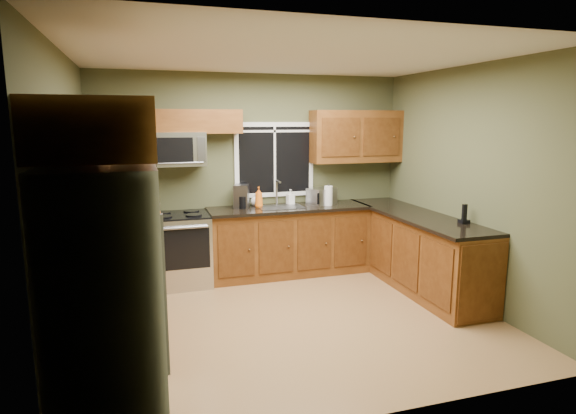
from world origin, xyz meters
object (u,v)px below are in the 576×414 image
range (179,249)px  microwave (175,149)px  refrigerator (107,299)px  cordless_phone (464,218)px  coffee_maker (242,197)px  soap_bottle_b (290,197)px  toaster_oven (322,196)px  soap_bottle_a (259,197)px  soap_bottle_c (255,200)px  paper_towel_roll (328,196)px  kettle (239,198)px

range → microwave: bearing=90.0°
refrigerator → cordless_phone: bearing=17.6°
microwave → refrigerator: bearing=-103.3°
refrigerator → microwave: microwave is taller
coffee_maker → soap_bottle_b: coffee_maker is taller
refrigerator → toaster_oven: (2.65, 2.84, 0.15)m
cordless_phone → microwave: bearing=150.3°
refrigerator → microwave: size_ratio=2.37×
microwave → soap_bottle_b: size_ratio=3.69×
soap_bottle_a → soap_bottle_b: size_ratio=1.34×
range → toaster_oven: bearing=2.1°
soap_bottle_a → cordless_phone: size_ratio=1.26×
refrigerator → soap_bottle_c: bearing=59.9°
toaster_oven → soap_bottle_b: bearing=162.5°
toaster_oven → paper_towel_roll: paper_towel_roll is taller
kettle → microwave: bearing=-176.9°
soap_bottle_b → toaster_oven: bearing=-17.5°
microwave → soap_bottle_c: size_ratio=4.59×
range → soap_bottle_a: size_ratio=3.39×
range → coffee_maker: (0.84, 0.13, 0.61)m
refrigerator → coffee_maker: bearing=62.1°
paper_towel_roll → soap_bottle_c: paper_towel_roll is taller
range → soap_bottle_c: size_ratio=5.67×
refrigerator → coffee_maker: refrigerator is taller
coffee_maker → soap_bottle_a: coffee_maker is taller
soap_bottle_a → soap_bottle_c: bearing=94.7°
microwave → kettle: microwave is taller
toaster_oven → soap_bottle_a: (-0.89, 0.00, 0.03)m
cordless_phone → range: bearing=152.3°
refrigerator → kettle: refrigerator is taller
microwave → soap_bottle_b: (1.54, 0.07, -0.69)m
coffee_maker → range: bearing=-171.5°
coffee_maker → soap_bottle_c: 0.24m
paper_towel_roll → soap_bottle_c: (-0.96, 0.28, -0.05)m
toaster_oven → kettle: (-1.14, 0.11, 0.02)m
range → soap_bottle_a: soap_bottle_a is taller
paper_towel_roll → cordless_phone: (1.02, -1.54, -0.07)m
paper_towel_roll → soap_bottle_a: 0.95m
kettle → paper_towel_roll: 1.22m
kettle → coffee_maker: bearing=-61.5°
microwave → soap_bottle_b: 1.69m
cordless_phone → toaster_oven: bearing=122.8°
soap_bottle_c → refrigerator: bearing=-120.1°
soap_bottle_b → paper_towel_roll: bearing=-28.4°
toaster_oven → kettle: 1.15m
soap_bottle_c → soap_bottle_b: bearing=-3.2°
range → kettle: (0.81, 0.18, 0.60)m
toaster_oven → soap_bottle_c: size_ratio=2.62×
toaster_oven → cordless_phone: toaster_oven is taller
coffee_maker → cordless_phone: (2.19, -1.72, -0.08)m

